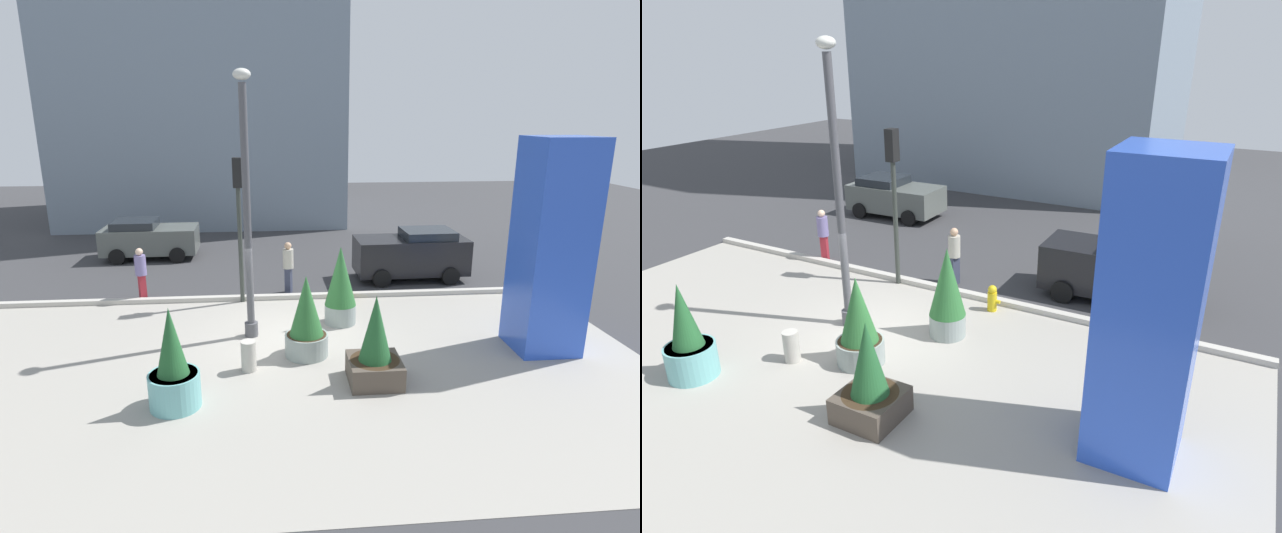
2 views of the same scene
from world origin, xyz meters
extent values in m
plane|color=#38383A|center=(0.00, 4.00, 0.00)|extent=(60.00, 60.00, 0.00)
cube|color=#9E998E|center=(0.00, -2.00, 0.00)|extent=(18.00, 10.00, 0.02)
cube|color=#B7B2A8|center=(0.00, 3.12, 0.08)|extent=(18.00, 0.24, 0.16)
cylinder|color=#4C4C51|center=(-0.82, 0.18, 0.20)|extent=(0.36, 0.36, 0.40)
cylinder|color=#4C4C51|center=(-0.82, 0.18, 3.31)|extent=(0.20, 0.20, 6.61)
ellipsoid|color=silver|center=(-0.82, 0.18, 6.79)|extent=(0.44, 0.44, 0.28)
cube|color=blue|center=(6.69, -1.23, 2.69)|extent=(1.53, 1.53, 5.38)
cylinder|color=gray|center=(0.61, -1.16, 0.29)|extent=(1.09, 1.09, 0.57)
cylinder|color=#382819|center=(0.61, -1.16, 0.55)|extent=(1.00, 1.00, 0.04)
cone|color=#2D6B33|center=(0.61, -1.16, 1.34)|extent=(0.86, 0.86, 1.53)
cylinder|color=gray|center=(1.72, 0.88, 0.29)|extent=(0.91, 0.91, 0.58)
cylinder|color=#382819|center=(1.72, 0.88, 0.56)|extent=(0.83, 0.83, 0.04)
cone|color=#2D6B33|center=(1.72, 0.88, 1.44)|extent=(0.91, 0.91, 1.72)
cube|color=#4C4238|center=(2.05, -2.68, 0.28)|extent=(1.18, 1.18, 0.56)
cylinder|color=#382819|center=(2.05, -2.68, 0.54)|extent=(1.12, 1.12, 0.04)
cone|color=#235B2D|center=(2.05, -2.68, 1.32)|extent=(0.75, 0.75, 1.52)
cylinder|color=#6BB2B2|center=(-2.26, -3.34, 0.38)|extent=(1.06, 1.06, 0.75)
cylinder|color=#382819|center=(-2.26, -3.34, 0.73)|extent=(0.98, 0.98, 0.04)
cone|color=#235B2D|center=(-2.26, -3.34, 1.47)|extent=(0.66, 0.66, 1.44)
cylinder|color=gold|center=(2.10, 2.64, 0.28)|extent=(0.26, 0.26, 0.55)
sphere|color=gold|center=(2.10, 2.64, 0.63)|extent=(0.24, 0.24, 0.24)
cylinder|color=gold|center=(2.27, 2.64, 0.30)|extent=(0.12, 0.10, 0.10)
cylinder|color=#B2ADA3|center=(-0.81, -1.86, 0.38)|extent=(0.36, 0.36, 0.75)
cylinder|color=#333833|center=(-1.21, 2.98, 1.86)|extent=(0.14, 0.14, 3.72)
cube|color=black|center=(-1.21, 2.98, 4.17)|extent=(0.28, 0.32, 0.90)
sphere|color=green|center=(-1.21, 3.15, 4.17)|extent=(0.18, 0.18, 0.18)
cube|color=#565B56|center=(-5.36, 8.90, 0.79)|extent=(3.91, 1.98, 1.04)
cube|color=#1E2328|center=(-5.94, 8.88, 1.48)|extent=(1.78, 1.70, 0.32)
cylinder|color=black|center=(-4.18, 9.87, 0.32)|extent=(0.65, 0.24, 0.64)
cylinder|color=black|center=(-4.14, 7.98, 0.32)|extent=(0.65, 0.24, 0.64)
cylinder|color=black|center=(-6.58, 9.81, 0.32)|extent=(0.65, 0.24, 0.64)
cylinder|color=black|center=(-6.53, 7.92, 0.32)|extent=(0.65, 0.24, 0.64)
cube|color=black|center=(4.83, 4.98, 0.91)|extent=(4.09, 1.85, 1.27)
cube|color=#1E2328|center=(5.44, 5.00, 1.70)|extent=(1.86, 1.59, 0.30)
cylinder|color=black|center=(3.60, 4.08, 0.32)|extent=(0.65, 0.24, 0.64)
cylinder|color=black|center=(3.56, 5.83, 0.32)|extent=(0.65, 0.24, 0.64)
cylinder|color=black|center=(6.11, 4.14, 0.32)|extent=(0.65, 0.24, 0.64)
cylinder|color=black|center=(6.06, 5.89, 0.32)|extent=(0.65, 0.24, 0.64)
cube|color=#33384C|center=(0.31, 3.76, 0.44)|extent=(0.28, 0.33, 0.88)
cylinder|color=#B2AD9E|center=(0.31, 3.76, 1.21)|extent=(0.45, 0.45, 0.66)
sphere|color=tan|center=(0.31, 3.76, 1.66)|extent=(0.24, 0.24, 0.24)
cube|color=maroon|center=(-4.47, 3.41, 0.44)|extent=(0.31, 0.34, 0.87)
cylinder|color=slate|center=(-4.47, 3.41, 1.20)|extent=(0.48, 0.48, 0.65)
sphere|color=beige|center=(-4.47, 3.41, 1.64)|extent=(0.24, 0.24, 0.24)
camera|label=1|loc=(-0.13, -13.24, 5.83)|focal=29.38mm
camera|label=2|loc=(7.80, -9.65, 6.72)|focal=30.95mm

